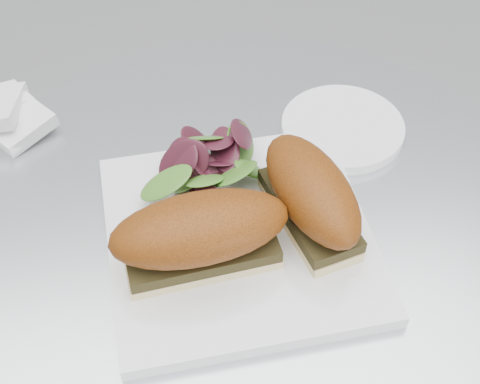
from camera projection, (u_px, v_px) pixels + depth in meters
The scene contains 7 objects.
table at pixel (251, 339), 0.91m from camera, with size 0.70×0.70×0.73m.
plate at pixel (239, 236), 0.71m from camera, with size 0.27×0.27×0.02m, color white.
sandwich_left at pixel (200, 234), 0.64m from camera, with size 0.18×0.10×0.08m.
sandwich_right at pixel (311, 195), 0.68m from camera, with size 0.11×0.17×0.08m.
salad at pixel (202, 163), 0.73m from camera, with size 0.12×0.12×0.05m, color #4B7D29, non-canonical shape.
napkin at pixel (2, 122), 0.82m from camera, with size 0.12×0.12×0.02m, color white, non-canonical shape.
saucer at pixel (343, 127), 0.82m from camera, with size 0.15×0.15×0.01m, color white.
Camera 1 is at (-0.09, -0.45, 1.29)m, focal length 50.00 mm.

